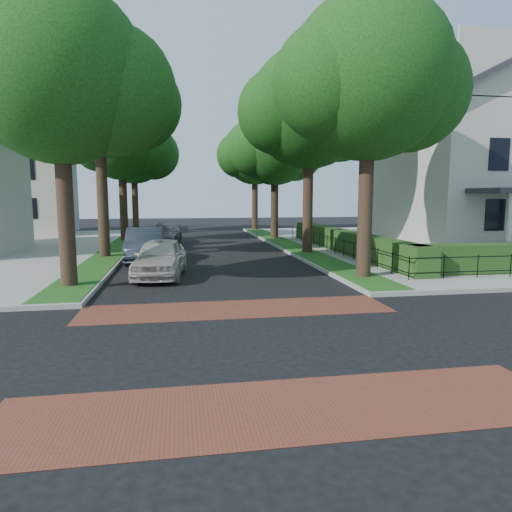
# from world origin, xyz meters

# --- Properties ---
(ground) EXTENTS (120.00, 120.00, 0.00)m
(ground) POSITION_xyz_m (0.00, 0.00, 0.00)
(ground) COLOR black
(ground) RESTS_ON ground
(sidewalk_ne) EXTENTS (30.00, 30.00, 0.15)m
(sidewalk_ne) POSITION_xyz_m (19.50, 19.00, 0.07)
(sidewalk_ne) COLOR gray
(sidewalk_ne) RESTS_ON ground
(crosswalk_far) EXTENTS (9.00, 2.20, 0.01)m
(crosswalk_far) POSITION_xyz_m (0.00, 3.20, 0.01)
(crosswalk_far) COLOR brown
(crosswalk_far) RESTS_ON ground
(crosswalk_near) EXTENTS (9.00, 2.20, 0.01)m
(crosswalk_near) POSITION_xyz_m (0.00, -3.20, 0.01)
(crosswalk_near) COLOR brown
(crosswalk_near) RESTS_ON ground
(grass_strip_ne) EXTENTS (1.60, 29.80, 0.02)m
(grass_strip_ne) POSITION_xyz_m (5.40, 19.10, 0.16)
(grass_strip_ne) COLOR #204F16
(grass_strip_ne) RESTS_ON sidewalk_ne
(grass_strip_nw) EXTENTS (1.60, 29.80, 0.02)m
(grass_strip_nw) POSITION_xyz_m (-5.40, 19.10, 0.16)
(grass_strip_nw) COLOR #204F16
(grass_strip_nw) RESTS_ON sidewalk_nw
(tree_right_near) EXTENTS (7.75, 6.67, 10.66)m
(tree_right_near) POSITION_xyz_m (5.60, 7.24, 7.63)
(tree_right_near) COLOR black
(tree_right_near) RESTS_ON sidewalk_ne
(tree_right_mid) EXTENTS (8.25, 7.09, 11.22)m
(tree_right_mid) POSITION_xyz_m (5.61, 15.25, 7.99)
(tree_right_mid) COLOR black
(tree_right_mid) RESTS_ON sidewalk_ne
(tree_right_far) EXTENTS (7.25, 6.23, 9.74)m
(tree_right_far) POSITION_xyz_m (5.60, 24.22, 6.91)
(tree_right_far) COLOR black
(tree_right_far) RESTS_ON sidewalk_ne
(tree_right_back) EXTENTS (7.50, 6.45, 10.20)m
(tree_right_back) POSITION_xyz_m (5.60, 33.23, 7.27)
(tree_right_back) COLOR black
(tree_right_back) RESTS_ON sidewalk_ne
(tree_left_near) EXTENTS (7.50, 6.45, 10.20)m
(tree_left_near) POSITION_xyz_m (-5.40, 7.23, 7.27)
(tree_left_near) COLOR black
(tree_left_near) RESTS_ON sidewalk_nw
(tree_left_mid) EXTENTS (8.00, 6.88, 11.48)m
(tree_left_mid) POSITION_xyz_m (-5.39, 15.24, 8.34)
(tree_left_mid) COLOR black
(tree_left_mid) RESTS_ON sidewalk_nw
(tree_left_far) EXTENTS (7.00, 6.02, 9.86)m
(tree_left_far) POSITION_xyz_m (-5.40, 24.22, 7.12)
(tree_left_far) COLOR black
(tree_left_far) RESTS_ON sidewalk_nw
(tree_left_back) EXTENTS (7.75, 6.66, 10.44)m
(tree_left_back) POSITION_xyz_m (-5.40, 33.24, 7.41)
(tree_left_back) COLOR black
(tree_left_back) RESTS_ON sidewalk_nw
(hedge_main_road) EXTENTS (1.00, 18.00, 1.20)m
(hedge_main_road) POSITION_xyz_m (7.70, 15.00, 0.75)
(hedge_main_road) COLOR #214718
(hedge_main_road) RESTS_ON sidewalk_ne
(fence_main_road) EXTENTS (0.06, 18.00, 0.90)m
(fence_main_road) POSITION_xyz_m (6.90, 15.00, 0.60)
(fence_main_road) COLOR black
(fence_main_road) RESTS_ON sidewalk_ne
(house_victorian) EXTENTS (13.00, 13.05, 12.48)m
(house_victorian) POSITION_xyz_m (17.51, 15.92, 6.02)
(house_victorian) COLOR beige
(house_victorian) RESTS_ON sidewalk_ne
(house_left_far) EXTENTS (10.00, 9.00, 10.14)m
(house_left_far) POSITION_xyz_m (-15.49, 31.99, 5.04)
(house_left_far) COLOR beige
(house_left_far) RESTS_ON sidewalk_nw
(parked_car_front) EXTENTS (2.37, 4.86, 1.60)m
(parked_car_front) POSITION_xyz_m (-2.41, 9.08, 0.80)
(parked_car_front) COLOR beige
(parked_car_front) RESTS_ON ground
(parked_car_middle) EXTENTS (1.96, 5.19, 1.69)m
(parked_car_middle) POSITION_xyz_m (-3.34, 13.73, 0.85)
(parked_car_middle) COLOR #222A33
(parked_car_middle) RESTS_ON ground
(parked_car_rear) EXTENTS (2.55, 5.00, 1.39)m
(parked_car_rear) POSITION_xyz_m (-2.62, 22.22, 0.69)
(parked_car_rear) COLOR slate
(parked_car_rear) RESTS_ON ground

